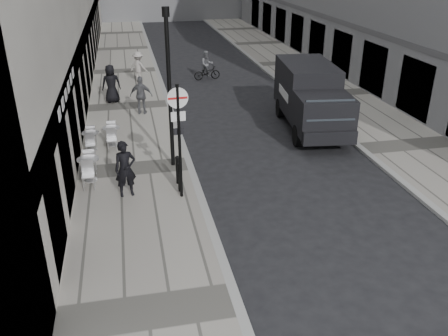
# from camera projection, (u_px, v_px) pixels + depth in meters

# --- Properties ---
(sidewalk) EXTENTS (4.00, 60.00, 0.12)m
(sidewalk) POSITION_uv_depth(u_px,v_px,m) (129.00, 107.00, 24.08)
(sidewalk) COLOR gray
(sidewalk) RESTS_ON ground
(far_sidewalk) EXTENTS (4.00, 60.00, 0.12)m
(far_sidewalk) POSITION_uv_depth(u_px,v_px,m) (332.00, 94.00, 26.13)
(far_sidewalk) COLOR gray
(far_sidewalk) RESTS_ON ground
(walking_man) EXTENTS (0.74, 0.54, 1.85)m
(walking_man) POSITION_uv_depth(u_px,v_px,m) (125.00, 169.00, 15.02)
(walking_man) COLOR black
(walking_man) RESTS_ON sidewalk
(sign_post) EXTENTS (0.64, 0.11, 3.71)m
(sign_post) POSITION_uv_depth(u_px,v_px,m) (179.00, 127.00, 14.33)
(sign_post) COLOR black
(sign_post) RESTS_ON sidewalk
(lamppost) EXTENTS (0.25, 0.25, 5.58)m
(lamppost) POSITION_uv_depth(u_px,v_px,m) (169.00, 82.00, 16.24)
(lamppost) COLOR black
(lamppost) RESTS_ON sidewalk
(bollard_near) EXTENTS (0.13, 0.13, 0.94)m
(bollard_near) POSITION_uv_depth(u_px,v_px,m) (180.00, 178.00, 15.47)
(bollard_near) COLOR black
(bollard_near) RESTS_ON sidewalk
(bollard_far) EXTENTS (0.13, 0.13, 0.95)m
(bollard_far) POSITION_uv_depth(u_px,v_px,m) (178.00, 171.00, 15.97)
(bollard_far) COLOR black
(bollard_far) RESTS_ON sidewalk
(panel_van) EXTENTS (2.85, 6.09, 2.77)m
(panel_van) POSITION_uv_depth(u_px,v_px,m) (310.00, 94.00, 20.80)
(panel_van) COLOR black
(panel_van) RESTS_ON ground
(cyclist) EXTENTS (1.68, 0.76, 1.75)m
(cyclist) POSITION_uv_depth(u_px,v_px,m) (207.00, 69.00, 28.94)
(cyclist) COLOR black
(cyclist) RESTS_ON ground
(pedestrian_a) EXTENTS (1.14, 0.68, 1.82)m
(pedestrian_a) POSITION_uv_depth(u_px,v_px,m) (141.00, 95.00, 22.52)
(pedestrian_a) COLOR #5A5A5F
(pedestrian_a) RESTS_ON sidewalk
(pedestrian_b) EXTENTS (1.32, 1.20, 1.78)m
(pedestrian_b) POSITION_uv_depth(u_px,v_px,m) (139.00, 67.00, 27.91)
(pedestrian_b) COLOR #ADA6A0
(pedestrian_b) RESTS_ON sidewalk
(pedestrian_c) EXTENTS (1.01, 0.72, 1.95)m
(pedestrian_c) POSITION_uv_depth(u_px,v_px,m) (111.00, 84.00, 24.17)
(pedestrian_c) COLOR black
(pedestrian_c) RESTS_ON sidewalk
(cafe_table_near) EXTENTS (0.75, 1.69, 0.96)m
(cafe_table_near) POSITION_uv_depth(u_px,v_px,m) (89.00, 167.00, 16.17)
(cafe_table_near) COLOR silver
(cafe_table_near) RESTS_ON sidewalk
(cafe_table_mid) EXTENTS (0.67, 1.50, 0.86)m
(cafe_table_mid) POSITION_uv_depth(u_px,v_px,m) (91.00, 140.00, 18.65)
(cafe_table_mid) COLOR #B9B9BB
(cafe_table_mid) RESTS_ON sidewalk
(cafe_table_far) EXTENTS (0.69, 1.57, 0.89)m
(cafe_table_far) POSITION_uv_depth(u_px,v_px,m) (112.00, 135.00, 19.08)
(cafe_table_far) COLOR #BCBCBE
(cafe_table_far) RESTS_ON sidewalk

